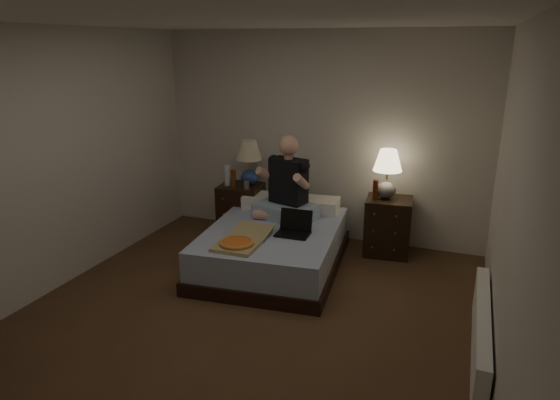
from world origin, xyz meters
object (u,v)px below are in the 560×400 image
at_px(nightstand_right, 388,226).
at_px(beer_bottle_right, 375,190).
at_px(nightstand_left, 241,210).
at_px(radiator, 481,333).
at_px(person, 286,178).
at_px(pizza_box, 237,244).
at_px(water_bottle, 227,176).
at_px(lamp_right, 387,174).
at_px(lamp_left, 249,163).
at_px(bed, 273,247).
at_px(laptop, 293,224).
at_px(beer_bottle_left, 233,179).
at_px(soda_can, 246,185).

xyz_separation_m(nightstand_right, beer_bottle_right, (-0.15, -0.09, 0.44)).
relative_size(nightstand_left, radiator, 0.41).
bearing_deg(person, nightstand_right, 37.59).
bearing_deg(beer_bottle_right, pizza_box, -128.55).
distance_m(water_bottle, person, 0.94).
relative_size(water_bottle, person, 0.27).
xyz_separation_m(nightstand_right, pizza_box, (-1.22, -1.44, 0.16)).
bearing_deg(radiator, lamp_right, 120.81).
bearing_deg(lamp_left, radiator, -32.55).
bearing_deg(bed, lamp_left, 122.90).
height_order(nightstand_left, beer_bottle_right, beer_bottle_right).
xyz_separation_m(lamp_left, laptop, (0.90, -0.92, -0.37)).
xyz_separation_m(nightstand_left, pizza_box, (0.60, -1.36, 0.16)).
relative_size(nightstand_left, water_bottle, 2.63).
xyz_separation_m(beer_bottle_left, laptop, (1.01, -0.71, -0.21)).
bearing_deg(nightstand_left, laptop, -46.13).
bearing_deg(radiator, soda_can, 149.98).
relative_size(bed, radiator, 1.12).
xyz_separation_m(water_bottle, pizza_box, (0.74, -1.29, -0.30)).
bearing_deg(beer_bottle_right, radiator, -55.26).
xyz_separation_m(beer_bottle_right, pizza_box, (-1.07, -1.35, -0.29)).
bearing_deg(lamp_right, bed, -141.80).
distance_m(bed, beer_bottle_right, 1.31).
bearing_deg(person, beer_bottle_left, 179.10).
bearing_deg(water_bottle, beer_bottle_right, 1.76).
distance_m(bed, nightstand_left, 1.04).
bearing_deg(beer_bottle_left, nightstand_right, 7.01).
bearing_deg(soda_can, nightstand_right, 7.10).
bearing_deg(beer_bottle_left, laptop, -35.00).
height_order(nightstand_left, lamp_left, lamp_left).
bearing_deg(lamp_right, nightstand_left, -177.08).
relative_size(bed, pizza_box, 2.35).
bearing_deg(lamp_right, soda_can, -172.25).
relative_size(nightstand_left, nightstand_right, 1.00).
height_order(soda_can, pizza_box, soda_can).
relative_size(bed, laptop, 5.26).
bearing_deg(soda_can, water_bottle, 167.56).
relative_size(lamp_left, soda_can, 5.60).
bearing_deg(pizza_box, beer_bottle_right, 49.90).
bearing_deg(soda_can, laptop, -40.54).
xyz_separation_m(bed, nightstand_left, (-0.73, 0.73, 0.11)).
xyz_separation_m(lamp_left, beer_bottle_right, (1.57, -0.07, -0.16)).
xyz_separation_m(soda_can, beer_bottle_left, (-0.16, -0.02, 0.06)).
bearing_deg(beer_bottle_left, radiator, -28.31).
height_order(soda_can, beer_bottle_left, beer_bottle_left).
distance_m(water_bottle, pizza_box, 1.52).
height_order(nightstand_left, person, person).
xyz_separation_m(lamp_right, water_bottle, (-1.91, -0.16, -0.16)).
xyz_separation_m(lamp_right, pizza_box, (-1.17, -1.45, -0.45)).
xyz_separation_m(nightstand_left, lamp_right, (1.77, 0.09, 0.61)).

